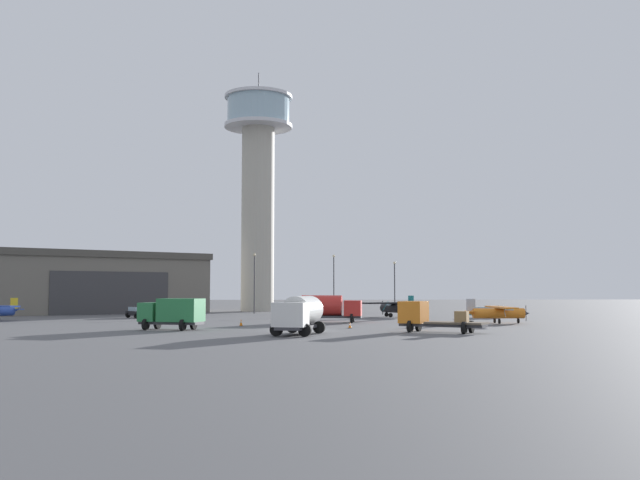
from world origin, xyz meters
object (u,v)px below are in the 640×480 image
(airplane_orange, at_px, (498,312))
(truck_box_green, at_px, (173,312))
(control_tower, at_px, (258,175))
(light_post_centre, at_px, (334,278))
(light_post_north, at_px, (254,278))
(truck_fuel_tanker_white, at_px, (299,313))
(truck_fuel_tanker_red, at_px, (330,307))
(traffic_cone_near_right, at_px, (408,325))
(car_black, at_px, (138,312))
(traffic_cone_mid_apron, at_px, (241,323))
(traffic_cone_near_left, at_px, (350,325))
(car_teal, at_px, (487,312))
(light_post_east, at_px, (395,282))
(truck_flatbed_orange, at_px, (429,317))
(airplane_black, at_px, (397,307))

(airplane_orange, height_order, truck_box_green, truck_box_green)
(control_tower, bearing_deg, light_post_centre, -21.56)
(light_post_north, bearing_deg, truck_fuel_tanker_white, -84.69)
(control_tower, bearing_deg, truck_fuel_tanker_red, -78.24)
(light_post_north, bearing_deg, traffic_cone_near_right, -70.22)
(truck_fuel_tanker_white, bearing_deg, car_black, -133.21)
(light_post_centre, bearing_deg, traffic_cone_mid_apron, -106.59)
(light_post_north, height_order, traffic_cone_near_left, light_post_north)
(airplane_orange, height_order, light_post_centre, light_post_centre)
(car_teal, height_order, light_post_east, light_post_east)
(light_post_north, relative_size, traffic_cone_near_right, 13.81)
(truck_fuel_tanker_red, bearing_deg, light_post_centre, 94.93)
(light_post_centre, bearing_deg, truck_box_green, -110.53)
(truck_flatbed_orange, bearing_deg, traffic_cone_mid_apron, -2.85)
(traffic_cone_mid_apron, bearing_deg, control_tower, 89.24)
(traffic_cone_near_left, distance_m, traffic_cone_mid_apron, 11.26)
(light_post_north, relative_size, traffic_cone_mid_apron, 13.09)
(light_post_east, relative_size, light_post_north, 0.90)
(truck_flatbed_orange, distance_m, traffic_cone_near_left, 8.95)
(truck_fuel_tanker_red, xyz_separation_m, light_post_centre, (3.74, 36.82, 3.84))
(airplane_orange, bearing_deg, car_teal, 80.39)
(truck_box_green, bearing_deg, traffic_cone_mid_apron, -112.07)
(car_teal, bearing_deg, light_post_centre, 167.85)
(truck_fuel_tanker_red, xyz_separation_m, truck_flatbed_orange, (6.75, -18.50, -0.38))
(truck_box_green, distance_m, light_post_centre, 53.84)
(car_teal, relative_size, traffic_cone_mid_apron, 6.39)
(truck_fuel_tanker_white, xyz_separation_m, light_post_north, (-4.75, 51.11, 3.70))
(airplane_black, distance_m, light_post_centre, 23.80)
(truck_fuel_tanker_red, relative_size, traffic_cone_near_right, 10.36)
(control_tower, xyz_separation_m, car_teal, (29.64, -30.49, -22.25))
(truck_fuel_tanker_red, bearing_deg, light_post_north, 117.18)
(truck_fuel_tanker_red, xyz_separation_m, traffic_cone_near_right, (6.25, -11.95, -1.31))
(light_post_east, xyz_separation_m, traffic_cone_near_left, (-12.70, -48.05, -4.64))
(car_black, height_order, light_post_east, light_post_east)
(truck_fuel_tanker_white, distance_m, truck_flatbed_orange, 11.18)
(airplane_orange, bearing_deg, traffic_cone_near_right, -139.42)
(control_tower, bearing_deg, light_post_north, -91.16)
(car_black, bearing_deg, truck_fuel_tanker_red, 26.94)
(light_post_east, height_order, traffic_cone_near_left, light_post_east)
(airplane_orange, relative_size, traffic_cone_mid_apron, 12.63)
(truck_box_green, height_order, traffic_cone_near_right, truck_box_green)
(car_black, height_order, light_post_centre, light_post_centre)
(truck_fuel_tanker_red, bearing_deg, car_black, 158.92)
(airplane_black, bearing_deg, truck_box_green, 113.11)
(traffic_cone_near_right, distance_m, traffic_cone_mid_apron, 16.32)
(car_teal, height_order, traffic_cone_mid_apron, car_teal)
(airplane_orange, distance_m, light_post_centre, 42.68)
(control_tower, distance_m, light_post_centre, 22.03)
(traffic_cone_mid_apron, bearing_deg, light_post_centre, 73.41)
(light_post_centre, distance_m, traffic_cone_near_left, 49.00)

